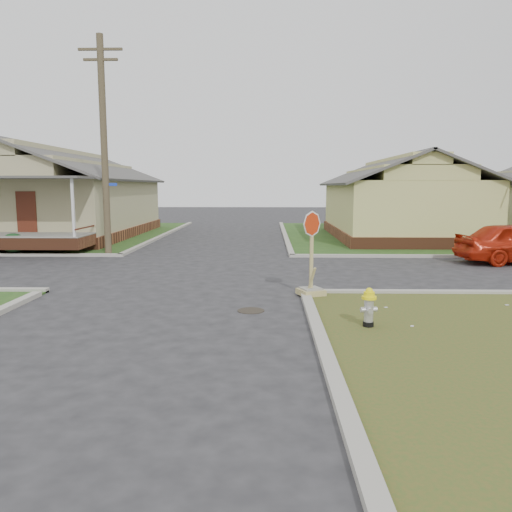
{
  "coord_description": "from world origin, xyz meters",
  "views": [
    {
      "loc": [
        2.6,
        -11.97,
        2.91
      ],
      "look_at": [
        2.28,
        1.0,
        1.1
      ],
      "focal_mm": 35.0,
      "sensor_mm": 36.0,
      "label": 1
    }
  ],
  "objects": [
    {
      "name": "fire_hydrant",
      "position": [
        4.67,
        -1.93,
        0.5
      ],
      "size": [
        0.3,
        0.3,
        0.81
      ],
      "rotation": [
        0.0,
        0.0,
        0.18
      ],
      "color": "black",
      "rests_on": "ground"
    },
    {
      "name": "side_house_yellow",
      "position": [
        10.0,
        16.5,
        2.19
      ],
      "size": [
        7.6,
        11.6,
        4.7
      ],
      "color": "brown",
      "rests_on": "ground"
    },
    {
      "name": "ground",
      "position": [
        0.0,
        0.0,
        0.0
      ],
      "size": [
        120.0,
        120.0,
        0.0
      ],
      "primitive_type": "plane",
      "color": "#252427",
      "rests_on": "ground"
    },
    {
      "name": "verge_far_left",
      "position": [
        -13.0,
        18.0,
        0.03
      ],
      "size": [
        19.0,
        19.0,
        0.05
      ],
      "primitive_type": "cube",
      "color": "#214418",
      "rests_on": "ground"
    },
    {
      "name": "stop_sign",
      "position": [
        3.75,
        1.07,
        0.53
      ],
      "size": [
        0.63,
        0.62,
        2.23
      ],
      "rotation": [
        0.0,
        0.0,
        0.39
      ],
      "color": "tan",
      "rests_on": "ground"
    },
    {
      "name": "hedge_right",
      "position": [
        -8.29,
        8.93,
        0.53
      ],
      "size": [
        1.24,
        1.02,
        0.95
      ],
      "primitive_type": "ellipsoid",
      "color": "#163D1F",
      "rests_on": "verge_far_left"
    },
    {
      "name": "manhole",
      "position": [
        2.2,
        -0.5,
        0.01
      ],
      "size": [
        0.64,
        0.64,
        0.01
      ],
      "primitive_type": "cylinder",
      "color": "black",
      "rests_on": "ground"
    },
    {
      "name": "utility_pole",
      "position": [
        -4.2,
        8.9,
        4.66
      ],
      "size": [
        1.8,
        0.28,
        9.0
      ],
      "color": "#403624",
      "rests_on": "ground"
    },
    {
      "name": "corner_house",
      "position": [
        -10.0,
        16.68,
        2.28
      ],
      "size": [
        10.1,
        15.5,
        5.3
      ],
      "color": "brown",
      "rests_on": "ground"
    },
    {
      "name": "curbs",
      "position": [
        0.0,
        5.0,
        0.0
      ],
      "size": [
        80.0,
        40.0,
        0.12
      ],
      "primitive_type": null,
      "color": "#A19D91",
      "rests_on": "ground"
    }
  ]
}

